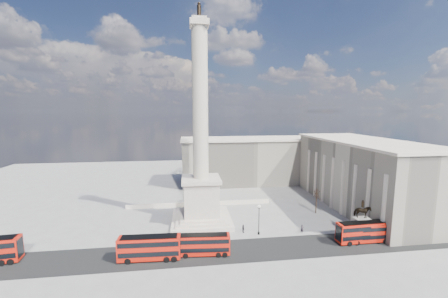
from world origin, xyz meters
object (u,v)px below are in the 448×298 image
red_bus_b (204,244)px  red_bus_c (363,232)px  nelsons_column (201,169)px  red_bus_d (370,232)px  equestrian_statue (361,225)px  pedestrian_crossing (243,229)px  red_bus_a (150,248)px  pedestrian_walking (302,229)px  victorian_lamp (259,217)px  pedestrian_standing (348,231)px

red_bus_b → red_bus_c: 32.14m
nelsons_column → red_bus_c: nelsons_column is taller
red_bus_d → equestrian_statue: (-0.51, 2.10, 0.76)m
red_bus_c → pedestrian_crossing: red_bus_c is taller
red_bus_a → red_bus_b: 9.58m
red_bus_c → pedestrian_walking: bearing=149.7°
equestrian_statue → pedestrian_walking: (-11.37, 3.55, -1.87)m
victorian_lamp → red_bus_d: bearing=-16.4°
nelsons_column → pedestrian_crossing: (8.75, -7.45, -12.01)m
victorian_lamp → equestrian_statue: (20.89, -4.20, -1.03)m
red_bus_d → equestrian_statue: size_ratio=1.19×
victorian_lamp → pedestrian_standing: bearing=-8.3°
red_bus_a → red_bus_d: size_ratio=1.13×
red_bus_c → victorian_lamp: victorian_lamp is taller
red_bus_b → victorian_lamp: 14.23m
pedestrian_walking → pedestrian_crossing: (-12.66, 1.95, -0.04)m
pedestrian_walking → pedestrian_crossing: 12.80m
pedestrian_walking → red_bus_a: bearing=-163.5°
red_bus_c → equestrian_statue: 2.33m
red_bus_a → red_bus_b: bearing=4.8°
pedestrian_walking → pedestrian_standing: 9.74m
equestrian_statue → red_bus_d: bearing=-76.4°
nelsons_column → equestrian_statue: bearing=-21.6°
red_bus_c → victorian_lamp: size_ratio=1.62×
victorian_lamp → pedestrian_walking: (9.52, -0.66, -2.90)m
red_bus_d → equestrian_statue: equestrian_statue is taller
red_bus_c → pedestrian_crossing: (-23.02, 7.51, -1.33)m
red_bus_b → equestrian_statue: 33.26m
red_bus_d → pedestrian_standing: (-2.37, 3.55, -1.11)m
nelsons_column → red_bus_b: nelsons_column is taller
nelsons_column → victorian_lamp: 17.31m
pedestrian_standing → pedestrian_crossing: bearing=-17.0°
victorian_lamp → pedestrian_walking: 9.97m
victorian_lamp → red_bus_b: bearing=-150.1°
pedestrian_crossing → red_bus_b: bearing=124.2°
nelsons_column → pedestrian_standing: nelsons_column is taller
red_bus_c → pedestrian_crossing: bearing=159.9°
pedestrian_standing → nelsons_column: bearing=-27.0°
red_bus_a → pedestrian_walking: 32.08m
red_bus_a → pedestrian_walking: bearing=14.5°
red_bus_c → red_bus_b: bearing=179.4°
equestrian_statue → pedestrian_crossing: size_ratio=4.47×
red_bus_c → nelsons_column: bearing=152.7°
pedestrian_walking → pedestrian_standing: (9.51, -2.10, 0.01)m
red_bus_b → victorian_lamp: size_ratio=1.51×
red_bus_a → equestrian_statue: bearing=6.6°
pedestrian_walking → nelsons_column: bearing=160.6°
victorian_lamp → pedestrian_crossing: size_ratio=3.59×
nelsons_column → pedestrian_walking: bearing=-23.7°
red_bus_a → pedestrian_crossing: (18.67, 8.75, -1.40)m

